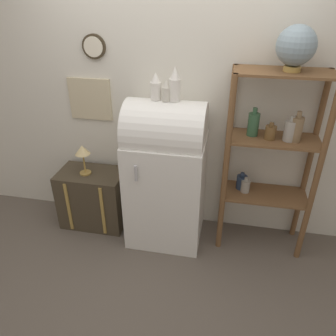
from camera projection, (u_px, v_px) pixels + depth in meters
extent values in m
plane|color=#60564C|center=(161.00, 251.00, 3.11)|extent=(12.00, 12.00, 0.00)
cube|color=silver|center=(173.00, 94.00, 2.94)|extent=(7.00, 0.05, 2.70)
cylinder|color=#382D1E|center=(94.00, 47.00, 2.83)|extent=(0.21, 0.03, 0.21)
cylinder|color=beige|center=(93.00, 47.00, 2.81)|extent=(0.17, 0.01, 0.17)
cube|color=#C6B793|center=(90.00, 99.00, 3.08)|extent=(0.41, 0.02, 0.39)
cube|color=white|center=(166.00, 190.00, 3.08)|extent=(0.69, 0.58, 1.04)
cylinder|color=white|center=(166.00, 132.00, 2.78)|extent=(0.68, 0.55, 0.55)
cylinder|color=#B7B7BC|center=(136.00, 173.00, 2.68)|extent=(0.02, 0.02, 0.14)
cube|color=#423828|center=(94.00, 198.00, 3.36)|extent=(0.65, 0.40, 0.60)
cube|color=#AD8942|center=(69.00, 207.00, 3.22)|extent=(0.03, 0.01, 0.54)
cube|color=#AD8942|center=(103.00, 212.00, 3.16)|extent=(0.03, 0.01, 0.54)
cylinder|color=brown|center=(225.00, 172.00, 2.77)|extent=(0.05, 0.05, 1.65)
cylinder|color=brown|center=(316.00, 181.00, 2.65)|extent=(0.05, 0.05, 1.65)
cylinder|color=brown|center=(227.00, 155.00, 3.05)|extent=(0.05, 0.05, 1.65)
cylinder|color=brown|center=(309.00, 162.00, 2.92)|extent=(0.05, 0.05, 1.65)
cube|color=brown|center=(264.00, 194.00, 2.99)|extent=(0.76, 0.35, 0.02)
cube|color=brown|center=(273.00, 139.00, 2.72)|extent=(0.76, 0.35, 0.02)
cube|color=brown|center=(285.00, 72.00, 2.45)|extent=(0.76, 0.35, 0.02)
cylinder|color=brown|center=(270.00, 133.00, 2.67)|extent=(0.09, 0.09, 0.11)
cylinder|color=brown|center=(272.00, 124.00, 2.63)|extent=(0.04, 0.04, 0.03)
cylinder|color=#335B3D|center=(253.00, 125.00, 2.72)|extent=(0.09, 0.09, 0.19)
cylinder|color=#335B3D|center=(255.00, 111.00, 2.66)|extent=(0.04, 0.04, 0.05)
cylinder|color=#9E998E|center=(245.00, 186.00, 2.98)|extent=(0.08, 0.08, 0.12)
cylinder|color=#9E998E|center=(246.00, 179.00, 2.94)|extent=(0.03, 0.03, 0.03)
cylinder|color=#7F6647|center=(296.00, 129.00, 2.61)|extent=(0.10, 0.10, 0.20)
cylinder|color=#7F6647|center=(299.00, 114.00, 2.55)|extent=(0.04, 0.04, 0.05)
cylinder|color=#23334C|center=(242.00, 182.00, 3.03)|extent=(0.10, 0.10, 0.13)
cylinder|color=#23334C|center=(243.00, 175.00, 2.99)|extent=(0.04, 0.04, 0.03)
cylinder|color=#9E998E|center=(290.00, 131.00, 2.63)|extent=(0.10, 0.10, 0.17)
cylinder|color=#9E998E|center=(293.00, 118.00, 2.58)|extent=(0.04, 0.04, 0.04)
cylinder|color=#AD8942|center=(292.00, 69.00, 2.41)|extent=(0.13, 0.13, 0.04)
sphere|color=#7F939E|center=(296.00, 45.00, 2.33)|extent=(0.28, 0.28, 0.28)
cylinder|color=white|center=(156.00, 91.00, 2.64)|extent=(0.09, 0.09, 0.14)
cone|color=white|center=(156.00, 77.00, 2.59)|extent=(0.07, 0.07, 0.08)
cylinder|color=beige|center=(166.00, 94.00, 2.62)|extent=(0.07, 0.07, 0.11)
cone|color=beige|center=(166.00, 83.00, 2.58)|extent=(0.06, 0.06, 0.06)
cylinder|color=white|center=(175.00, 90.00, 2.60)|extent=(0.09, 0.09, 0.18)
cone|color=white|center=(175.00, 73.00, 2.54)|extent=(0.08, 0.08, 0.10)
cylinder|color=#AD8942|center=(86.00, 173.00, 3.20)|extent=(0.11, 0.11, 0.02)
cylinder|color=#AD8942|center=(84.00, 163.00, 3.14)|extent=(0.02, 0.02, 0.20)
cone|color=#DBC184|center=(82.00, 150.00, 3.07)|extent=(0.14, 0.14, 0.09)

